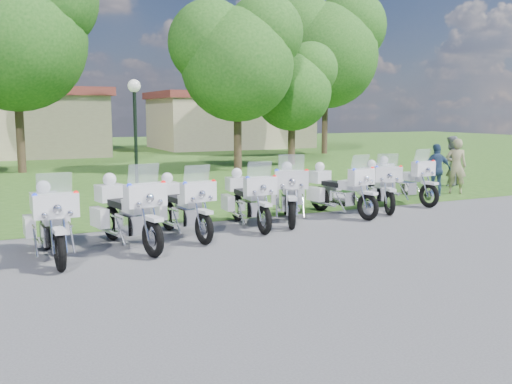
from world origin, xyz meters
name	(u,v)px	position (x,y,z in m)	size (l,w,h in m)	color
ground	(303,244)	(0.00, 0.00, 0.00)	(100.00, 100.00, 0.00)	#4D4C51
grass_lawn	(87,155)	(0.00, 27.00, 0.00)	(100.00, 48.00, 0.01)	#2E561B
motorcycle_0	(50,221)	(-4.73, 1.05, 0.69)	(0.84, 2.46, 1.65)	black
motorcycle_1	(127,211)	(-3.27, 1.33, 0.72)	(1.18, 2.53, 1.72)	black
motorcycle_2	(182,205)	(-1.97, 1.83, 0.67)	(0.98, 2.38, 1.60)	black
motorcycle_3	(248,198)	(-0.25, 2.16, 0.67)	(0.85, 2.37, 1.59)	black
motorcycle_4	(289,192)	(0.95, 2.37, 0.71)	(1.49, 2.36, 1.70)	black
motorcycle_5	(339,189)	(2.54, 2.54, 0.68)	(1.08, 2.39, 1.62)	black
motorcycle_6	(379,185)	(4.02, 2.82, 0.67)	(1.29, 2.26, 1.59)	black
motorcycle_7	(402,180)	(5.31, 3.40, 0.68)	(0.98, 2.43, 1.63)	black
lamp_post	(135,106)	(-1.02, 9.81, 2.87)	(0.44, 0.44, 3.77)	black
tree_1	(13,26)	(-4.38, 17.29, 6.30)	(7.14, 6.09, 9.52)	#38281C
tree_2	(236,54)	(4.61, 14.06, 5.23)	(5.93, 5.06, 7.90)	#38281C
tree_3	(291,84)	(8.22, 15.50, 4.05)	(4.60, 3.93, 6.13)	#38281C
tree_4	(325,46)	(13.92, 21.50, 6.78)	(7.68, 6.55, 10.24)	#38281C
building_east	(230,120)	(11.00, 30.00, 2.07)	(11.44, 7.28, 4.10)	tan
bystander_a	(456,166)	(8.12, 4.13, 0.90)	(0.66, 0.43, 1.80)	#969266
bystander_b	(451,161)	(9.41, 5.67, 0.90)	(0.88, 0.68, 1.80)	gray
bystander_c	(437,170)	(7.19, 4.01, 0.83)	(0.97, 0.41, 1.66)	navy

